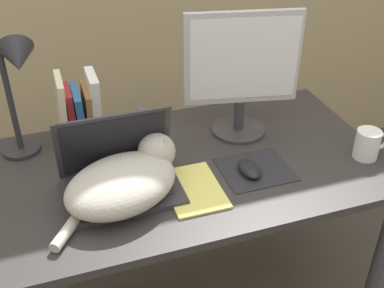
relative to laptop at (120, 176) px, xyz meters
The scene contains 11 objects.
desk 0.28m from the laptop, 13.56° to the left, with size 1.28×0.73×0.71m.
laptop is the anchor object (origin of this frame).
cat 0.06m from the laptop, 81.53° to the right, with size 0.43×0.36×0.16m.
external_monitor 0.55m from the laptop, 22.61° to the left, with size 0.39×0.19×0.45m.
mousepad 0.44m from the laptop, ahead, with size 0.22×0.20×0.00m.
computer_mouse 0.41m from the laptop, ahead, with size 0.06×0.11×0.03m.
book_row 0.34m from the laptop, 102.28° to the left, with size 0.15×0.16×0.25m.
desk_lamp 0.44m from the laptop, 130.40° to the left, with size 0.17×0.17×0.42m.
notepad 0.23m from the laptop, 20.29° to the right, with size 0.17×0.24×0.01m.
webcam 0.39m from the laptop, 66.73° to the left, with size 0.05×0.05×0.07m.
mug 0.82m from the laptop, ahead, with size 0.12×0.08×0.10m.
Camera 1 is at (-0.41, -0.87, 1.64)m, focal length 45.00 mm.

